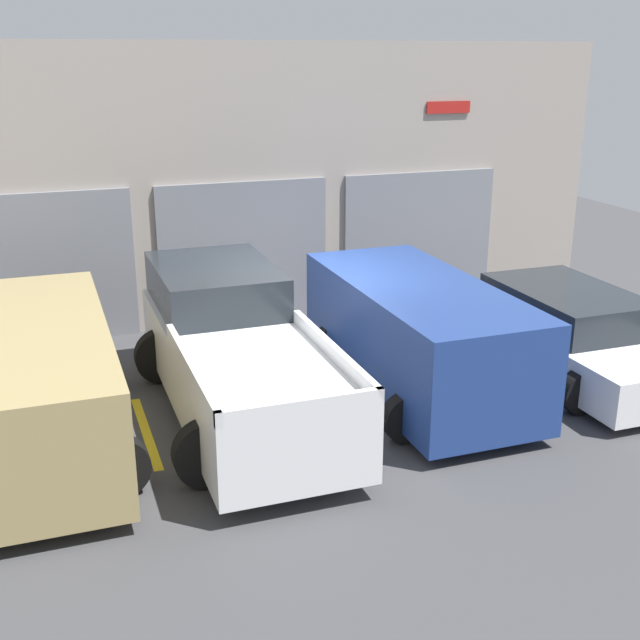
% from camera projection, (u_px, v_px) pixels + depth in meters
% --- Properties ---
extents(ground_plane, '(28.00, 28.00, 0.00)m').
position_uv_depth(ground_plane, '(308.00, 377.00, 12.31)').
color(ground_plane, '#3D3D3F').
extents(shophouse_building, '(13.88, 0.68, 4.93)m').
position_uv_depth(shophouse_building, '(248.00, 187.00, 14.47)').
color(shophouse_building, '#9E9389').
rests_on(shophouse_building, ground).
extents(pickup_truck, '(2.43, 5.25, 1.80)m').
position_uv_depth(pickup_truck, '(236.00, 353.00, 10.92)').
color(pickup_truck, white).
rests_on(pickup_truck, ground).
extents(sedan_white, '(2.21, 4.57, 1.29)m').
position_uv_depth(sedan_white, '(567.00, 332.00, 12.45)').
color(sedan_white, white).
rests_on(sedan_white, ground).
extents(sedan_side, '(2.34, 4.81, 1.61)m').
position_uv_depth(sedan_side, '(34.00, 384.00, 9.84)').
color(sedan_side, '#9E8956').
rests_on(sedan_side, ground).
extents(van_right, '(2.27, 4.46, 1.65)m').
position_uv_depth(van_right, '(417.00, 335.00, 11.50)').
color(van_right, navy).
rests_on(van_right, ground).
extents(parking_stripe_left, '(0.12, 2.20, 0.01)m').
position_uv_depth(parking_stripe_left, '(146.00, 432.00, 10.53)').
color(parking_stripe_left, gold).
rests_on(parking_stripe_left, ground).
extents(parking_stripe_centre, '(0.12, 2.20, 0.01)m').
position_uv_depth(parking_stripe_centre, '(332.00, 404.00, 11.36)').
color(parking_stripe_centre, gold).
rests_on(parking_stripe_centre, ground).
extents(parking_stripe_right, '(0.12, 2.20, 0.01)m').
position_uv_depth(parking_stripe_right, '(492.00, 380.00, 12.20)').
color(parking_stripe_right, gold).
rests_on(parking_stripe_right, ground).
extents(parking_stripe_far_right, '(0.12, 2.20, 0.01)m').
position_uv_depth(parking_stripe_far_right, '(632.00, 359.00, 13.03)').
color(parking_stripe_far_right, gold).
rests_on(parking_stripe_far_right, ground).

